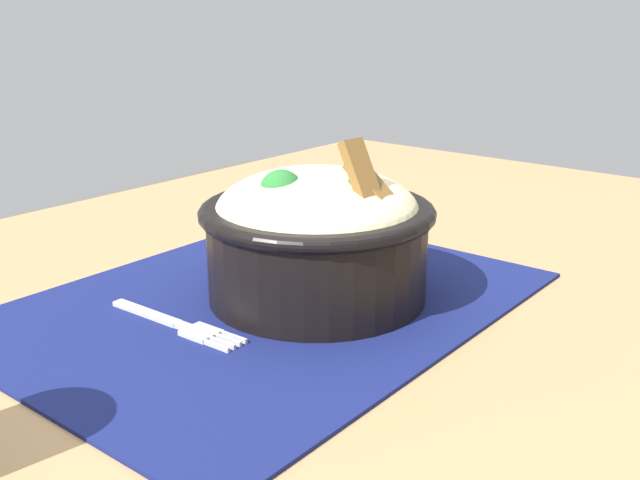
# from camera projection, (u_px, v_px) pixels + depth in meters

# --- Properties ---
(table) EXTENTS (1.33, 0.86, 0.74)m
(table) POSITION_uv_depth(u_px,v_px,m) (292.00, 384.00, 0.62)
(table) COLOR #99754C
(table) RESTS_ON ground_plane
(placemat) EXTENTS (0.43, 0.33, 0.00)m
(placemat) POSITION_uv_depth(u_px,v_px,m) (271.00, 301.00, 0.62)
(placemat) COLOR #11194C
(placemat) RESTS_ON table
(bowl) EXTENTS (0.19, 0.19, 0.14)m
(bowl) POSITION_uv_depth(u_px,v_px,m) (320.00, 232.00, 0.60)
(bowl) COLOR black
(bowl) RESTS_ON placemat
(fork) EXTENTS (0.02, 0.13, 0.00)m
(fork) POSITION_uv_depth(u_px,v_px,m) (180.00, 325.00, 0.56)
(fork) COLOR #B3B3B3
(fork) RESTS_ON placemat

